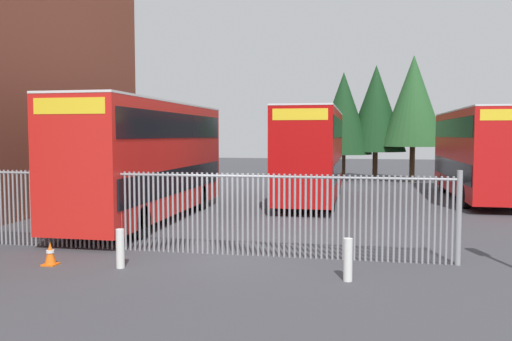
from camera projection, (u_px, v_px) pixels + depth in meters
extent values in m
plane|color=#3D3D42|center=(274.00, 212.00, 21.88)|extent=(100.00, 100.00, 0.00)
cylinder|color=gray|center=(1.00, 207.00, 15.30)|extent=(0.06, 0.06, 2.20)
cylinder|color=gray|center=(5.00, 207.00, 15.27)|extent=(0.06, 0.06, 2.20)
cylinder|color=gray|center=(9.00, 207.00, 15.24)|extent=(0.06, 0.06, 2.20)
cylinder|color=gray|center=(14.00, 208.00, 15.22)|extent=(0.06, 0.06, 2.20)
cylinder|color=gray|center=(18.00, 208.00, 15.19)|extent=(0.06, 0.06, 2.20)
cylinder|color=gray|center=(22.00, 208.00, 15.16)|extent=(0.06, 0.06, 2.20)
cylinder|color=gray|center=(27.00, 208.00, 15.13)|extent=(0.06, 0.06, 2.20)
cylinder|color=gray|center=(31.00, 208.00, 15.11)|extent=(0.06, 0.06, 2.20)
cylinder|color=gray|center=(35.00, 208.00, 15.08)|extent=(0.06, 0.06, 2.20)
cylinder|color=gray|center=(40.00, 208.00, 15.05)|extent=(0.06, 0.06, 2.20)
cylinder|color=gray|center=(44.00, 208.00, 15.03)|extent=(0.06, 0.06, 2.20)
cylinder|color=gray|center=(48.00, 209.00, 15.00)|extent=(0.06, 0.06, 2.20)
cylinder|color=gray|center=(53.00, 209.00, 14.97)|extent=(0.06, 0.06, 2.20)
cylinder|color=gray|center=(57.00, 209.00, 14.95)|extent=(0.06, 0.06, 2.20)
cylinder|color=gray|center=(62.00, 209.00, 14.92)|extent=(0.06, 0.06, 2.20)
cylinder|color=gray|center=(66.00, 209.00, 14.89)|extent=(0.06, 0.06, 2.20)
cylinder|color=gray|center=(70.00, 209.00, 14.87)|extent=(0.06, 0.06, 2.20)
cylinder|color=gray|center=(75.00, 209.00, 14.84)|extent=(0.06, 0.06, 2.20)
cylinder|color=gray|center=(79.00, 210.00, 14.81)|extent=(0.06, 0.06, 2.20)
cylinder|color=gray|center=(84.00, 210.00, 14.78)|extent=(0.06, 0.06, 2.20)
cylinder|color=gray|center=(88.00, 210.00, 14.76)|extent=(0.06, 0.06, 2.20)
cylinder|color=gray|center=(93.00, 210.00, 14.73)|extent=(0.06, 0.06, 2.20)
cylinder|color=gray|center=(98.00, 210.00, 14.70)|extent=(0.06, 0.06, 2.20)
cylinder|color=gray|center=(102.00, 210.00, 14.68)|extent=(0.06, 0.06, 2.20)
cylinder|color=gray|center=(107.00, 210.00, 14.65)|extent=(0.06, 0.06, 2.20)
cylinder|color=gray|center=(111.00, 210.00, 14.62)|extent=(0.06, 0.06, 2.20)
cylinder|color=gray|center=(116.00, 211.00, 14.60)|extent=(0.06, 0.06, 2.20)
cylinder|color=gray|center=(121.00, 211.00, 14.57)|extent=(0.06, 0.06, 2.20)
cylinder|color=gray|center=(125.00, 211.00, 14.54)|extent=(0.06, 0.06, 2.20)
cylinder|color=gray|center=(130.00, 211.00, 14.51)|extent=(0.06, 0.06, 2.20)
cylinder|color=gray|center=(135.00, 211.00, 14.49)|extent=(0.06, 0.06, 2.20)
cylinder|color=gray|center=(139.00, 211.00, 14.46)|extent=(0.06, 0.06, 2.20)
cylinder|color=gray|center=(144.00, 211.00, 14.43)|extent=(0.06, 0.06, 2.20)
cylinder|color=gray|center=(149.00, 212.00, 14.41)|extent=(0.06, 0.06, 2.20)
cylinder|color=gray|center=(154.00, 212.00, 14.38)|extent=(0.06, 0.06, 2.20)
cylinder|color=gray|center=(158.00, 212.00, 14.35)|extent=(0.06, 0.06, 2.20)
cylinder|color=gray|center=(163.00, 212.00, 14.33)|extent=(0.06, 0.06, 2.20)
cylinder|color=gray|center=(168.00, 212.00, 14.30)|extent=(0.06, 0.06, 2.20)
cylinder|color=gray|center=(173.00, 212.00, 14.27)|extent=(0.06, 0.06, 2.20)
cylinder|color=gray|center=(178.00, 213.00, 14.24)|extent=(0.06, 0.06, 2.20)
cylinder|color=gray|center=(183.00, 213.00, 14.22)|extent=(0.06, 0.06, 2.20)
cylinder|color=gray|center=(188.00, 213.00, 14.19)|extent=(0.06, 0.06, 2.20)
cylinder|color=gray|center=(192.00, 213.00, 14.16)|extent=(0.06, 0.06, 2.20)
cylinder|color=gray|center=(197.00, 213.00, 14.14)|extent=(0.06, 0.06, 2.20)
cylinder|color=gray|center=(202.00, 213.00, 14.11)|extent=(0.06, 0.06, 2.20)
cylinder|color=gray|center=(207.00, 213.00, 14.08)|extent=(0.06, 0.06, 2.20)
cylinder|color=gray|center=(212.00, 214.00, 14.06)|extent=(0.06, 0.06, 2.20)
cylinder|color=gray|center=(217.00, 214.00, 14.03)|extent=(0.06, 0.06, 2.20)
cylinder|color=gray|center=(222.00, 214.00, 14.00)|extent=(0.06, 0.06, 2.20)
cylinder|color=gray|center=(227.00, 214.00, 13.97)|extent=(0.06, 0.06, 2.20)
cylinder|color=gray|center=(232.00, 214.00, 13.95)|extent=(0.06, 0.06, 2.20)
cylinder|color=gray|center=(238.00, 214.00, 13.92)|extent=(0.06, 0.06, 2.20)
cylinder|color=gray|center=(243.00, 214.00, 13.89)|extent=(0.06, 0.06, 2.20)
cylinder|color=gray|center=(248.00, 215.00, 13.87)|extent=(0.06, 0.06, 2.20)
cylinder|color=gray|center=(253.00, 215.00, 13.84)|extent=(0.06, 0.06, 2.20)
cylinder|color=gray|center=(258.00, 215.00, 13.81)|extent=(0.06, 0.06, 2.20)
cylinder|color=gray|center=(263.00, 215.00, 13.79)|extent=(0.06, 0.06, 2.20)
cylinder|color=gray|center=(268.00, 215.00, 13.76)|extent=(0.06, 0.06, 2.20)
cylinder|color=gray|center=(274.00, 215.00, 13.73)|extent=(0.06, 0.06, 2.20)
cylinder|color=gray|center=(279.00, 216.00, 13.70)|extent=(0.06, 0.06, 2.20)
cylinder|color=gray|center=(284.00, 216.00, 13.68)|extent=(0.06, 0.06, 2.20)
cylinder|color=gray|center=(290.00, 216.00, 13.65)|extent=(0.06, 0.06, 2.20)
cylinder|color=gray|center=(295.00, 216.00, 13.62)|extent=(0.06, 0.06, 2.20)
cylinder|color=gray|center=(300.00, 216.00, 13.60)|extent=(0.06, 0.06, 2.20)
cylinder|color=gray|center=(306.00, 216.00, 13.57)|extent=(0.06, 0.06, 2.20)
cylinder|color=gray|center=(311.00, 217.00, 13.54)|extent=(0.06, 0.06, 2.20)
cylinder|color=gray|center=(316.00, 217.00, 13.52)|extent=(0.06, 0.06, 2.20)
cylinder|color=gray|center=(322.00, 217.00, 13.49)|extent=(0.06, 0.06, 2.20)
cylinder|color=gray|center=(327.00, 217.00, 13.46)|extent=(0.06, 0.06, 2.20)
cylinder|color=gray|center=(333.00, 217.00, 13.43)|extent=(0.06, 0.06, 2.20)
cylinder|color=gray|center=(338.00, 217.00, 13.41)|extent=(0.06, 0.06, 2.20)
cylinder|color=gray|center=(344.00, 218.00, 13.38)|extent=(0.06, 0.06, 2.20)
cylinder|color=gray|center=(349.00, 218.00, 13.35)|extent=(0.06, 0.06, 2.20)
cylinder|color=gray|center=(355.00, 218.00, 13.33)|extent=(0.06, 0.06, 2.20)
cylinder|color=gray|center=(360.00, 218.00, 13.30)|extent=(0.06, 0.06, 2.20)
cylinder|color=gray|center=(366.00, 218.00, 13.27)|extent=(0.06, 0.06, 2.20)
cylinder|color=gray|center=(371.00, 218.00, 13.25)|extent=(0.06, 0.06, 2.20)
cylinder|color=gray|center=(377.00, 219.00, 13.22)|extent=(0.06, 0.06, 2.20)
cylinder|color=gray|center=(383.00, 219.00, 13.19)|extent=(0.06, 0.06, 2.20)
cylinder|color=gray|center=(388.00, 219.00, 13.16)|extent=(0.06, 0.06, 2.20)
cylinder|color=gray|center=(394.00, 219.00, 13.14)|extent=(0.06, 0.06, 2.20)
cylinder|color=gray|center=(400.00, 219.00, 13.11)|extent=(0.06, 0.06, 2.20)
cylinder|color=gray|center=(406.00, 219.00, 13.08)|extent=(0.06, 0.06, 2.20)
cylinder|color=gray|center=(411.00, 220.00, 13.06)|extent=(0.06, 0.06, 2.20)
cylinder|color=gray|center=(417.00, 220.00, 13.03)|extent=(0.06, 0.06, 2.20)
cylinder|color=gray|center=(423.00, 220.00, 13.00)|extent=(0.06, 0.06, 2.20)
cylinder|color=gray|center=(429.00, 220.00, 12.98)|extent=(0.06, 0.06, 2.20)
cylinder|color=gray|center=(435.00, 220.00, 12.95)|extent=(0.06, 0.06, 2.20)
cylinder|color=gray|center=(441.00, 220.00, 12.92)|extent=(0.06, 0.06, 2.20)
cylinder|color=gray|center=(447.00, 221.00, 12.89)|extent=(0.06, 0.06, 2.20)
cylinder|color=gray|center=(453.00, 221.00, 12.87)|extent=(0.06, 0.06, 2.20)
cylinder|color=gray|center=(459.00, 221.00, 12.84)|extent=(0.06, 0.06, 2.20)
cylinder|color=gray|center=(190.00, 175.00, 14.11)|extent=(13.82, 0.07, 0.07)
cylinder|color=gray|center=(459.00, 218.00, 12.84)|extent=(0.14, 0.14, 2.35)
cube|color=red|center=(148.00, 158.00, 19.54)|extent=(2.50, 10.80, 4.00)
cube|color=black|center=(149.00, 179.00, 19.59)|extent=(2.54, 10.37, 0.90)
cube|color=black|center=(148.00, 126.00, 19.45)|extent=(2.54, 10.37, 0.90)
cube|color=yellow|center=(70.00, 106.00, 14.19)|extent=(2.12, 0.12, 0.44)
cube|color=silver|center=(148.00, 103.00, 19.40)|extent=(2.50, 10.80, 0.08)
cylinder|color=black|center=(75.00, 220.00, 16.60)|extent=(0.30, 1.04, 1.04)
cylinder|color=black|center=(140.00, 222.00, 16.17)|extent=(0.30, 1.04, 1.04)
cylinder|color=black|center=(152.00, 197.00, 22.78)|extent=(0.30, 1.04, 1.04)
cylinder|color=black|center=(201.00, 198.00, 22.36)|extent=(0.30, 1.04, 1.04)
cube|color=#B70C0C|center=(312.00, 153.00, 25.31)|extent=(2.50, 10.80, 4.00)
cube|color=black|center=(312.00, 169.00, 25.37)|extent=(2.54, 10.37, 0.90)
cube|color=black|center=(312.00, 128.00, 25.23)|extent=(2.54, 10.37, 0.90)
cube|color=yellow|center=(300.00, 114.00, 19.96)|extent=(2.12, 0.12, 0.44)
cube|color=silver|center=(312.00, 111.00, 25.17)|extent=(2.50, 10.80, 0.08)
cylinder|color=black|center=(279.00, 198.00, 22.37)|extent=(0.30, 1.04, 1.04)
cylinder|color=black|center=(331.00, 199.00, 21.95)|extent=(0.30, 1.04, 1.04)
cylinder|color=black|center=(297.00, 184.00, 28.55)|extent=(0.30, 1.04, 1.04)
cylinder|color=black|center=(337.00, 185.00, 28.13)|extent=(0.30, 1.04, 1.04)
cube|color=red|center=(477.00, 152.00, 25.77)|extent=(2.50, 10.80, 4.00)
cube|color=black|center=(477.00, 169.00, 25.82)|extent=(2.54, 10.37, 0.90)
cube|color=black|center=(478.00, 128.00, 25.69)|extent=(2.54, 10.37, 0.90)
cube|color=yellow|center=(509.00, 115.00, 20.42)|extent=(2.12, 0.12, 0.44)
cube|color=silver|center=(478.00, 111.00, 25.63)|extent=(2.50, 10.80, 0.08)
cylinder|color=black|center=(466.00, 197.00, 22.83)|extent=(0.30, 1.04, 1.04)
cylinder|color=black|center=(443.00, 183.00, 29.01)|extent=(0.30, 1.04, 1.04)
cylinder|color=black|center=(486.00, 184.00, 28.59)|extent=(0.30, 1.04, 1.04)
cylinder|color=silver|center=(120.00, 249.00, 12.60)|extent=(0.20, 0.20, 0.95)
cylinder|color=silver|center=(348.00, 260.00, 11.47)|extent=(0.20, 0.20, 0.95)
cube|color=orange|center=(51.00, 264.00, 12.90)|extent=(0.34, 0.34, 0.04)
cone|color=orange|center=(50.00, 253.00, 12.88)|extent=(0.28, 0.28, 0.55)
cylinder|color=white|center=(50.00, 251.00, 12.88)|extent=(0.19, 0.19, 0.07)
cylinder|color=#4C3823|center=(343.00, 167.00, 37.06)|extent=(0.36, 0.36, 1.85)
cone|color=#143819|center=(343.00, 113.00, 36.80)|extent=(4.04, 4.04, 5.77)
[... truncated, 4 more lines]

